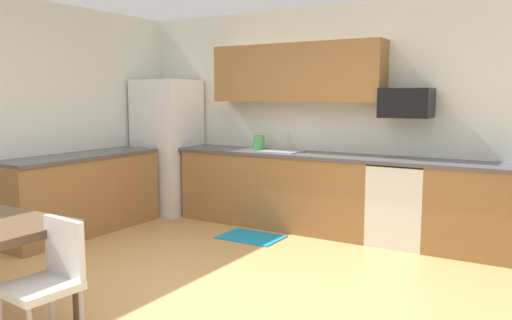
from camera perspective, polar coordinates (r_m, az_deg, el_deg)
The scene contains 16 objects.
ground_plane at distance 4.44m, azimuth -6.90°, elevation -14.31°, with size 12.00×12.00×0.00m, color tan.
wall_back at distance 6.43m, azimuth 7.65°, elevation 4.65°, with size 5.80×0.10×2.70m, color silver.
cabinet_run_back at distance 6.44m, azimuth 2.23°, elevation -3.36°, with size 2.51×0.60×0.90m, color olive.
cabinet_run_back_right at distance 5.71m, azimuth 23.69°, elevation -5.31°, with size 1.04×0.60×0.90m, color olive.
cabinet_run_left at distance 6.43m, azimuth -18.83°, elevation -3.74°, with size 0.60×2.00×0.90m, color olive.
countertop_back at distance 6.15m, azimuth 6.28°, elevation 0.54°, with size 4.80×0.64×0.04m, color #4C4C51.
countertop_left at distance 6.37m, azimuth -19.00°, elevation 0.42°, with size 0.64×2.00×0.04m, color #4C4C51.
upper_cabinets_back at distance 6.36m, azimuth 4.41°, elevation 9.62°, with size 2.20×0.34×0.70m, color olive.
refrigerator at distance 7.27m, azimuth -9.78°, elevation 1.49°, with size 0.76×0.70×1.84m, color white.
oven_range at distance 5.86m, azimuth 15.73°, elevation -4.61°, with size 0.60×0.60×0.91m.
microwave at distance 5.84m, azimuth 16.35°, elevation 6.09°, with size 0.54×0.36×0.32m, color black.
sink_basin at distance 6.34m, azimuth 2.83°, elevation 0.41°, with size 0.48×0.40×0.14m, color #A5A8AD.
sink_faucet at distance 6.48m, azimuth 3.59°, elevation 1.97°, with size 0.02×0.02×0.24m, color #B2B5BA.
chair_near_table at distance 3.52m, azimuth -21.93°, elevation -11.85°, with size 0.44×0.44×0.85m.
floor_mat at distance 5.98m, azimuth -0.57°, elevation -8.55°, with size 0.70×0.50×0.01m, color #198CBF.
kettle at distance 6.54m, azimuth 0.35°, elevation 1.86°, with size 0.14×0.14×0.20m, color #4CA54C.
Camera 1 is at (2.57, -3.24, 1.62)m, focal length 36.03 mm.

